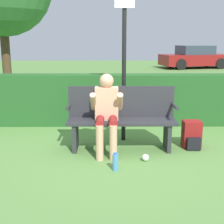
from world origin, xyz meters
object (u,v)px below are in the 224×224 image
Objects in this scene: backpack at (192,135)px; water_bottle at (115,162)px; parked_car at (195,57)px; park_bench at (121,118)px; signpost at (124,58)px; person_seated at (107,109)px.

water_bottle is at bearing -144.34° from backpack.
backpack is at bearing -117.24° from parked_car.
parked_car is (3.64, 13.60, 0.41)m from backpack.
signpost is (0.05, 0.41, 0.91)m from park_bench.
signpost reaches higher than person_seated.
park_bench is 0.41× the size of parked_car.
backpack is 14.09m from parked_car.
park_bench is at bearing 33.19° from person_seated.
backpack is (1.14, 0.02, -0.30)m from park_bench.
backpack is 1.75× the size of water_bottle.
person_seated is 0.97m from signpost.
parked_car reaches higher than water_bottle.
signpost is at bearing 82.78° from park_bench.
backpack is at bearing 7.10° from person_seated.
parked_car is at bearing 70.34° from signpost.
person_seated is at bearing 99.61° from water_bottle.
parked_car is at bearing 70.03° from person_seated.
signpost is at bearing 82.84° from water_bottle.
person_seated is at bearing -122.24° from parked_car.
park_bench is 1.00m from signpost.
water_bottle is at bearing -120.88° from parked_car.
person_seated is 1.45m from backpack.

